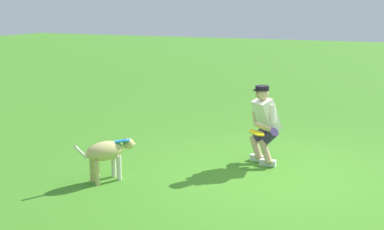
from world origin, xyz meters
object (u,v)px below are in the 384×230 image
(frisbee_held, at_px, (257,133))
(person, at_px, (264,122))
(dog, at_px, (108,152))
(frisbee_flying, at_px, (121,141))

(frisbee_held, bearing_deg, person, -91.94)
(person, height_order, dog, person)
(frisbee_flying, bearing_deg, person, -140.72)
(dog, bearing_deg, frisbee_held, -25.62)
(person, xyz_separation_m, frisbee_flying, (1.80, 1.47, -0.13))
(person, bearing_deg, dog, -8.42)
(person, bearing_deg, frisbee_flying, -10.43)
(frisbee_flying, bearing_deg, frisbee_held, -148.72)
(dog, distance_m, frisbee_flying, 0.26)
(frisbee_flying, bearing_deg, dog, 62.60)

